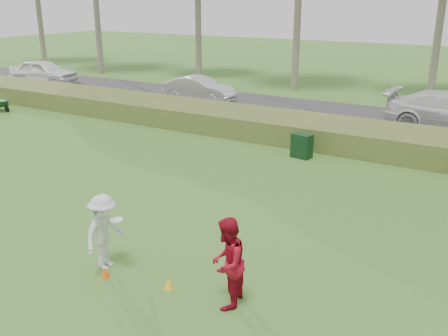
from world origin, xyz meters
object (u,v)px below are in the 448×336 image
Objects in this scene: cone_orange at (105,272)px; cone_yellow at (169,284)px; player_red at (227,263)px; utility_cabinet at (302,146)px; car_left at (43,72)px; car_mid at (199,89)px; player_white at (104,232)px.

cone_orange is 1.47m from cone_yellow.
utility_cabinet is at bearing -178.33° from player_red.
car_left is (-20.87, 16.23, 0.75)m from cone_orange.
car_mid is (-8.54, 16.62, 0.64)m from cone_orange.
player_white is 0.37× the size of car_left.
car_left reaches higher than utility_cabinet.
car_left is (-21.26, 6.32, 0.41)m from utility_cabinet.
player_white is 1.90× the size of utility_cabinet.
player_white reaches higher than cone_yellow.
player_red reaches higher than car_mid.
player_white reaches higher than car_mid.
player_white is 1.85m from cone_yellow.
car_mid reaches higher than cone_orange.
player_white is at bearing -99.88° from player_red.
player_red is 1.53m from cone_yellow.
player_white is at bearing -155.21° from car_mid.
utility_cabinet reaches higher than cone_yellow.
player_white reaches higher than utility_cabinet.
utility_cabinet reaches higher than cone_orange.
car_mid is (-11.28, 16.18, -0.16)m from player_red.
car_mid is at bearing 153.96° from utility_cabinet.
cone_yellow is 0.24× the size of utility_cabinet.
car_mid is (-8.93, 6.71, 0.29)m from utility_cabinet.
player_red is 9.77m from utility_cabinet.
car_mid reaches higher than cone_yellow.
player_white is at bearing -82.98° from utility_cabinet.
utility_cabinet is at bearing 96.22° from cone_yellow.
utility_cabinet is at bearing -129.07° from car_mid.
player_white is 3.00m from player_red.
player_red reaches higher than utility_cabinet.
car_left is at bearing 144.49° from cone_yellow.
utility_cabinet is 0.22× the size of car_mid.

